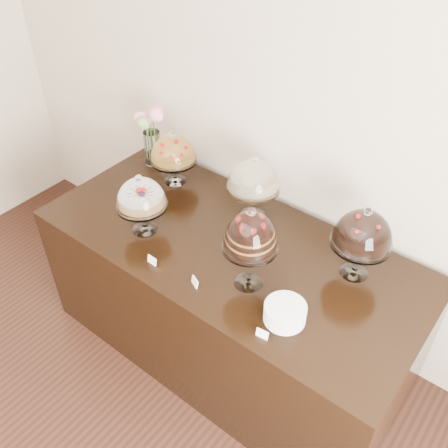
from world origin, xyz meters
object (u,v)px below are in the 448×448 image
Objects in this scene: cake_stand_dark_choco at (363,232)px; plate_stack at (285,313)px; display_counter at (229,299)px; flower_vase at (151,131)px; cake_stand_fruit_tart at (173,151)px; cake_stand_cheesecake at (254,178)px; cake_stand_sugar_sponge at (141,196)px; cake_stand_choco_layer at (250,235)px.

plate_stack is at bearing -103.44° from cake_stand_dark_choco.
display_counter is 5.13× the size of flower_vase.
flower_vase is 2.23× the size of plate_stack.
cake_stand_fruit_tart is 1.31m from plate_stack.
cake_stand_sugar_sponge is at bearing -129.79° from cake_stand_cheesecake.
cake_stand_dark_choco is at bearing 45.39° from cake_stand_choco_layer.
display_counter is at bearing -79.30° from cake_stand_cheesecake.
display_counter is 1.20m from flower_vase.
plate_stack is (0.53, -0.26, 0.50)m from display_counter.
display_counter is at bearing 153.61° from plate_stack.
cake_stand_dark_choco is at bearing -5.54° from cake_stand_cheesecake.
display_counter is at bearing -160.65° from cake_stand_dark_choco.
flower_vase is at bearing 156.17° from cake_stand_choco_layer.
cake_stand_choco_layer is (0.71, 0.02, 0.09)m from cake_stand_sugar_sponge.
display_counter is 1.00m from cake_stand_dark_choco.
cake_stand_choco_layer is (0.25, -0.17, 0.77)m from display_counter.
cake_stand_cheesecake reaches higher than cake_stand_fruit_tart.
cake_stand_fruit_tart is 1.86× the size of plate_stack.
cake_stand_dark_choco reaches higher than display_counter.
cake_stand_dark_choco is 0.99× the size of flower_vase.
flower_vase is at bearing 129.87° from cake_stand_sugar_sponge.
cake_stand_cheesecake is at bearing -3.33° from flower_vase.
cake_stand_sugar_sponge is 0.88× the size of cake_stand_dark_choco.
flower_vase is (-1.16, 0.51, -0.08)m from cake_stand_choco_layer.
cake_stand_sugar_sponge is (-0.46, -0.19, 0.69)m from display_counter.
cake_stand_choco_layer reaches higher than plate_stack.
cake_stand_cheesecake is at bearing 100.70° from display_counter.
cake_stand_cheesecake reaches higher than display_counter.
plate_stack is (0.27, -0.09, -0.28)m from cake_stand_choco_layer.
cake_stand_cheesecake reaches higher than plate_stack.
flower_vase is (-0.91, 0.34, 0.69)m from display_counter.
cake_stand_sugar_sponge is 0.78× the size of cake_stand_choco_layer.
flower_vase is at bearing 175.68° from cake_stand_dark_choco.
flower_vase reaches higher than cake_stand_fruit_tart.
cake_stand_choco_layer is 0.56m from cake_stand_dark_choco.
flower_vase is at bearing 164.47° from cake_stand_fruit_tart.
cake_stand_cheesecake is at bearing 2.11° from cake_stand_fruit_tart.
display_counter is at bearing -20.63° from flower_vase.
plate_stack is (1.44, -0.60, -0.20)m from flower_vase.
display_counter is 5.18× the size of cake_stand_dark_choco.
cake_stand_dark_choco is (0.64, 0.23, 0.73)m from display_counter.
cake_stand_fruit_tart is (-1.30, 0.05, -0.06)m from cake_stand_dark_choco.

